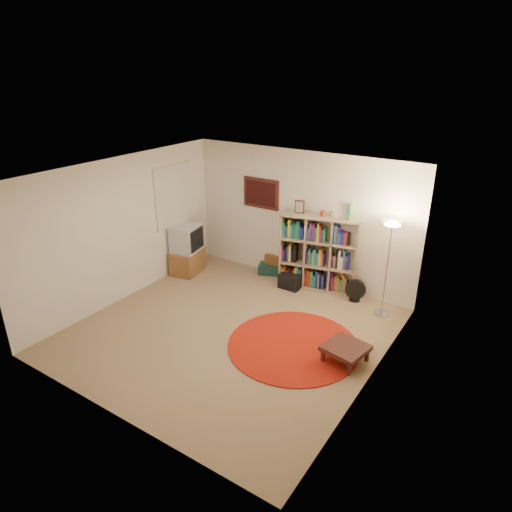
{
  "coord_description": "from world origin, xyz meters",
  "views": [
    {
      "loc": [
        3.71,
        -4.92,
        3.92
      ],
      "look_at": [
        0.1,
        0.6,
        1.1
      ],
      "focal_mm": 32.0,
      "sensor_mm": 36.0,
      "label": 1
    }
  ],
  "objects_px": {
    "floor_lamp": "(391,238)",
    "side_table": "(346,348)",
    "tv_stand": "(187,250)",
    "bookshelf": "(318,254)",
    "floor_fan": "(355,291)",
    "suitcase": "(274,268)"
  },
  "relations": [
    {
      "from": "tv_stand",
      "to": "suitcase",
      "type": "height_order",
      "value": "tv_stand"
    },
    {
      "from": "tv_stand",
      "to": "suitcase",
      "type": "distance_m",
      "value": 1.78
    },
    {
      "from": "floor_fan",
      "to": "side_table",
      "type": "bearing_deg",
      "value": -93.08
    },
    {
      "from": "bookshelf",
      "to": "floor_lamp",
      "type": "relative_size",
      "value": 1.03
    },
    {
      "from": "floor_lamp",
      "to": "tv_stand",
      "type": "bearing_deg",
      "value": -172.59
    },
    {
      "from": "tv_stand",
      "to": "side_table",
      "type": "xyz_separation_m",
      "value": [
        3.84,
        -1.07,
        -0.26
      ]
    },
    {
      "from": "floor_lamp",
      "to": "side_table",
      "type": "distance_m",
      "value": 1.95
    },
    {
      "from": "floor_fan",
      "to": "suitcase",
      "type": "relative_size",
      "value": 0.6
    },
    {
      "from": "floor_fan",
      "to": "tv_stand",
      "type": "height_order",
      "value": "tv_stand"
    },
    {
      "from": "tv_stand",
      "to": "side_table",
      "type": "height_order",
      "value": "tv_stand"
    },
    {
      "from": "floor_lamp",
      "to": "side_table",
      "type": "bearing_deg",
      "value": -89.86
    },
    {
      "from": "floor_fan",
      "to": "bookshelf",
      "type": "bearing_deg",
      "value": 150.66
    },
    {
      "from": "bookshelf",
      "to": "side_table",
      "type": "distance_m",
      "value": 2.37
    },
    {
      "from": "side_table",
      "to": "floor_fan",
      "type": "bearing_deg",
      "value": 107.67
    },
    {
      "from": "suitcase",
      "to": "side_table",
      "type": "bearing_deg",
      "value": -61.46
    },
    {
      "from": "floor_lamp",
      "to": "tv_stand",
      "type": "distance_m",
      "value": 3.97
    },
    {
      "from": "tv_stand",
      "to": "floor_fan",
      "type": "bearing_deg",
      "value": 0.75
    },
    {
      "from": "bookshelf",
      "to": "suitcase",
      "type": "bearing_deg",
      "value": 160.72
    },
    {
      "from": "floor_fan",
      "to": "suitcase",
      "type": "xyz_separation_m",
      "value": [
        -1.8,
        0.23,
        -0.11
      ]
    },
    {
      "from": "floor_lamp",
      "to": "side_table",
      "type": "xyz_separation_m",
      "value": [
        0.0,
        -1.57,
        -1.16
      ]
    },
    {
      "from": "side_table",
      "to": "bookshelf",
      "type": "bearing_deg",
      "value": 126.27
    },
    {
      "from": "floor_lamp",
      "to": "floor_fan",
      "type": "distance_m",
      "value": 1.3
    }
  ]
}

